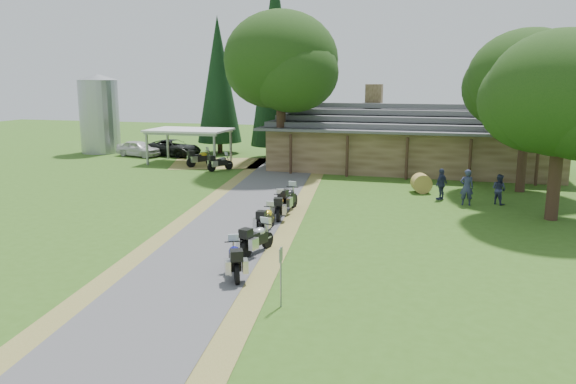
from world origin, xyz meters
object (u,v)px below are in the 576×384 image
(car_white_sedan, at_px, (138,146))
(motorcycle_carport_a, at_px, (201,157))
(silo, at_px, (99,114))
(motorcycle_row_b, at_px, (257,237))
(motorcycle_row_d, at_px, (279,205))
(hay_bale, at_px, (421,183))
(motorcycle_row_c, at_px, (266,218))
(car_dark_suv, at_px, (173,144))
(carport, at_px, (190,146))
(motorcycle_row_e, at_px, (289,197))
(motorcycle_row_a, at_px, (235,258))
(motorcycle_carport_b, at_px, (220,162))
(lodge, at_px, (412,136))

(car_white_sedan, height_order, motorcycle_carport_a, car_white_sedan)
(silo, relative_size, motorcycle_row_b, 3.73)
(motorcycle_row_d, distance_m, hay_bale, 10.39)
(motorcycle_row_c, bearing_deg, car_dark_suv, 35.47)
(car_dark_suv, distance_m, motorcycle_row_b, 29.24)
(motorcycle_row_c, bearing_deg, carport, 33.87)
(motorcycle_row_e, bearing_deg, motorcycle_row_a, -170.89)
(silo, relative_size, motorcycle_carport_b, 3.70)
(lodge, relative_size, car_white_sedan, 4.08)
(car_dark_suv, height_order, motorcycle_row_c, car_dark_suv)
(carport, distance_m, motorcycle_row_e, 18.44)
(hay_bale, bearing_deg, motorcycle_row_b, -111.55)
(car_dark_suv, distance_m, motorcycle_row_a, 31.56)
(silo, distance_m, motorcycle_row_e, 28.99)
(car_white_sedan, bearing_deg, silo, 85.40)
(lodge, bearing_deg, motorcycle_carport_a, -168.86)
(motorcycle_row_a, height_order, motorcycle_row_d, motorcycle_row_a)
(motorcycle_carport_b, bearing_deg, motorcycle_row_b, -119.18)
(motorcycle_row_a, bearing_deg, motorcycle_row_d, -19.54)
(motorcycle_row_e, distance_m, motorcycle_carport_b, 13.82)
(carport, relative_size, motorcycle_carport_b, 3.28)
(motorcycle_row_c, bearing_deg, motorcycle_row_a, -173.10)
(motorcycle_row_c, bearing_deg, car_white_sedan, 41.59)
(motorcycle_row_d, bearing_deg, car_white_sedan, 32.88)
(carport, relative_size, motorcycle_row_d, 3.24)
(car_dark_suv, height_order, motorcycle_row_b, car_dark_suv)
(motorcycle_row_d, bearing_deg, motorcycle_row_a, 173.60)
(motorcycle_row_c, xyz_separation_m, motorcycle_row_e, (-0.15, 4.05, 0.08))
(motorcycle_carport_a, xyz_separation_m, hay_bale, (16.75, -5.67, -0.16))
(hay_bale, bearing_deg, motorcycle_row_a, -107.91)
(car_dark_suv, xyz_separation_m, motorcycle_row_c, (15.51, -21.36, -0.44))
(lodge, distance_m, hay_bale, 9.02)
(motorcycle_row_d, bearing_deg, motorcycle_row_c, 171.04)
(lodge, bearing_deg, motorcycle_row_d, -106.47)
(lodge, xyz_separation_m, motorcycle_row_e, (-5.03, -15.47, -1.74))
(carport, bearing_deg, motorcycle_row_d, -53.35)
(motorcycle_row_e, bearing_deg, carport, 45.02)
(lodge, height_order, motorcycle_row_e, lodge)
(lodge, distance_m, motorcycle_carport_b, 14.20)
(motorcycle_carport_a, bearing_deg, hay_bale, -71.70)
(lodge, xyz_separation_m, motorcycle_row_a, (-4.14, -25.22, -1.79))
(car_dark_suv, xyz_separation_m, motorcycle_carport_a, (4.83, -4.90, -0.35))
(motorcycle_row_e, bearing_deg, motorcycle_row_d, -176.54)
(motorcycle_carport_a, bearing_deg, motorcycle_row_c, -110.01)
(silo, height_order, motorcycle_row_d, silo)
(carport, xyz_separation_m, motorcycle_row_c, (12.27, -17.94, -0.73))
(carport, bearing_deg, motorcycle_row_b, -59.86)
(carport, bearing_deg, hay_bale, -22.72)
(car_white_sedan, bearing_deg, motorcycle_carport_b, -104.20)
(car_dark_suv, bearing_deg, motorcycle_row_e, -124.93)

